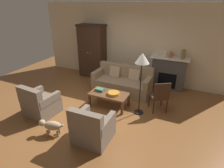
% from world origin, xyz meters
% --- Properties ---
extents(ground_plane, '(9.60, 9.60, 0.00)m').
position_xyz_m(ground_plane, '(0.00, 0.00, 0.00)').
color(ground_plane, brown).
extents(back_wall, '(7.20, 0.10, 2.80)m').
position_xyz_m(back_wall, '(0.00, 2.55, 1.40)').
color(back_wall, beige).
rests_on(back_wall, ground).
extents(fireplace, '(1.26, 0.48, 1.12)m').
position_xyz_m(fireplace, '(1.55, 2.30, 0.57)').
color(fireplace, '#4C4947').
rests_on(fireplace, ground).
extents(armoire, '(1.06, 0.57, 2.03)m').
position_xyz_m(armoire, '(-1.40, 2.22, 1.02)').
color(armoire, '#382319').
rests_on(armoire, ground).
extents(couch, '(1.93, 0.86, 0.86)m').
position_xyz_m(couch, '(0.22, 1.39, 0.32)').
color(couch, '#937A5B').
rests_on(couch, ground).
extents(coffee_table, '(1.10, 0.60, 0.42)m').
position_xyz_m(coffee_table, '(0.22, 0.32, 0.37)').
color(coffee_table, brown).
rests_on(coffee_table, ground).
extents(fruit_bowl, '(0.33, 0.33, 0.08)m').
position_xyz_m(fruit_bowl, '(0.38, 0.29, 0.46)').
color(fruit_bowl, orange).
rests_on(fruit_bowl, coffee_table).
extents(book_stack, '(0.25, 0.18, 0.07)m').
position_xyz_m(book_stack, '(-0.09, 0.35, 0.46)').
color(book_stack, '#38569E').
rests_on(book_stack, coffee_table).
extents(mantel_vase_cream, '(0.12, 0.12, 0.18)m').
position_xyz_m(mantel_vase_cream, '(1.37, 2.28, 1.21)').
color(mantel_vase_cream, beige).
rests_on(mantel_vase_cream, fireplace).
extents(mantel_vase_terracotta, '(0.13, 0.13, 0.18)m').
position_xyz_m(mantel_vase_terracotta, '(1.55, 2.28, 1.21)').
color(mantel_vase_terracotta, '#A86042').
rests_on(mantel_vase_terracotta, fireplace).
extents(mantel_vase_bronze, '(0.14, 0.14, 0.30)m').
position_xyz_m(mantel_vase_bronze, '(1.93, 2.28, 1.27)').
color(mantel_vase_bronze, olive).
rests_on(mantel_vase_bronze, fireplace).
extents(armchair_near_left, '(0.84, 0.83, 0.88)m').
position_xyz_m(armchair_near_left, '(-1.27, -0.83, 0.32)').
color(armchair_near_left, '#756656').
rests_on(armchair_near_left, ground).
extents(armchair_near_right, '(0.79, 0.78, 0.88)m').
position_xyz_m(armchair_near_right, '(0.52, -1.15, 0.32)').
color(armchair_near_right, '#756656').
rests_on(armchair_near_right, ground).
extents(side_chair_wooden, '(0.61, 0.61, 0.90)m').
position_xyz_m(side_chair_wooden, '(1.60, 0.64, 0.51)').
color(side_chair_wooden, '#382319').
rests_on(side_chair_wooden, ground).
extents(floor_lamp, '(0.36, 0.36, 1.69)m').
position_xyz_m(floor_lamp, '(1.12, 0.34, 1.47)').
color(floor_lamp, black).
rests_on(floor_lamp, ground).
extents(dog, '(0.55, 0.32, 0.39)m').
position_xyz_m(dog, '(-0.43, -1.38, 0.25)').
color(dog, tan).
rests_on(dog, ground).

